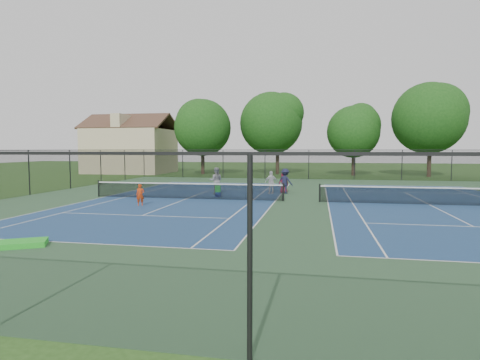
% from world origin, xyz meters
% --- Properties ---
extents(ground, '(140.00, 140.00, 0.00)m').
position_xyz_m(ground, '(0.00, 0.00, 0.00)').
color(ground, '#234716').
rests_on(ground, ground).
extents(court_pad, '(36.00, 36.00, 0.01)m').
position_xyz_m(court_pad, '(0.00, 0.00, 0.00)').
color(court_pad, '#325934').
rests_on(court_pad, ground).
extents(tennis_court_left, '(12.00, 23.83, 1.07)m').
position_xyz_m(tennis_court_left, '(-7.00, 0.00, 0.10)').
color(tennis_court_left, navy).
rests_on(tennis_court_left, ground).
extents(tennis_court_right, '(12.00, 23.83, 1.07)m').
position_xyz_m(tennis_court_right, '(7.00, 0.00, 0.10)').
color(tennis_court_right, navy).
rests_on(tennis_court_right, ground).
extents(perimeter_fence, '(36.08, 36.08, 3.02)m').
position_xyz_m(perimeter_fence, '(0.00, 0.00, 1.60)').
color(perimeter_fence, black).
rests_on(perimeter_fence, ground).
extents(tree_back_a, '(6.80, 6.80, 9.15)m').
position_xyz_m(tree_back_a, '(-13.00, 24.00, 6.04)').
color(tree_back_a, '#2D2116').
rests_on(tree_back_a, ground).
extents(tree_back_b, '(7.60, 7.60, 10.03)m').
position_xyz_m(tree_back_b, '(-4.00, 26.00, 6.60)').
color(tree_back_b, '#2D2116').
rests_on(tree_back_b, ground).
extents(tree_back_c, '(6.00, 6.00, 8.40)m').
position_xyz_m(tree_back_c, '(5.00, 25.00, 5.48)').
color(tree_back_c, '#2D2116').
rests_on(tree_back_c, ground).
extents(tree_back_d, '(7.80, 7.80, 10.37)m').
position_xyz_m(tree_back_d, '(13.00, 24.00, 6.82)').
color(tree_back_d, '#2D2116').
rests_on(tree_back_d, ground).
extents(clapboard_house, '(10.80, 8.10, 7.65)m').
position_xyz_m(clapboard_house, '(-23.00, 25.00, 3.09)').
color(clapboard_house, tan).
rests_on(clapboard_house, ground).
extents(child_player, '(0.50, 0.42, 1.18)m').
position_xyz_m(child_player, '(-8.52, -3.32, 0.59)').
color(child_player, red).
rests_on(child_player, ground).
extents(instructor, '(1.00, 0.85, 1.83)m').
position_xyz_m(instructor, '(-5.90, 2.96, 0.91)').
color(instructor, gray).
rests_on(instructor, ground).
extents(bystander_a, '(1.00, 0.70, 1.58)m').
position_xyz_m(bystander_a, '(-2.19, 3.70, 0.79)').
color(bystander_a, silver).
rests_on(bystander_a, ground).
extents(bystander_b, '(1.29, 1.07, 1.73)m').
position_xyz_m(bystander_b, '(-1.28, 4.18, 0.86)').
color(bystander_b, '#191B37').
rests_on(bystander_b, ground).
extents(bystander_c, '(0.84, 0.72, 1.46)m').
position_xyz_m(bystander_c, '(-1.40, 4.33, 0.73)').
color(bystander_c, maroon).
rests_on(bystander_c, ground).
extents(ball_crate, '(0.43, 0.39, 0.32)m').
position_xyz_m(ball_crate, '(-5.35, 1.32, 0.16)').
color(ball_crate, navy).
rests_on(ball_crate, ground).
extents(ball_hopper, '(0.37, 0.32, 0.42)m').
position_xyz_m(ball_hopper, '(-5.35, 1.32, 0.53)').
color(ball_hopper, green).
rests_on(ball_hopper, ball_crate).
extents(green_tarp, '(1.89, 1.59, 0.17)m').
position_xyz_m(green_tarp, '(-8.33, -12.65, 0.09)').
color(green_tarp, green).
rests_on(green_tarp, ground).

